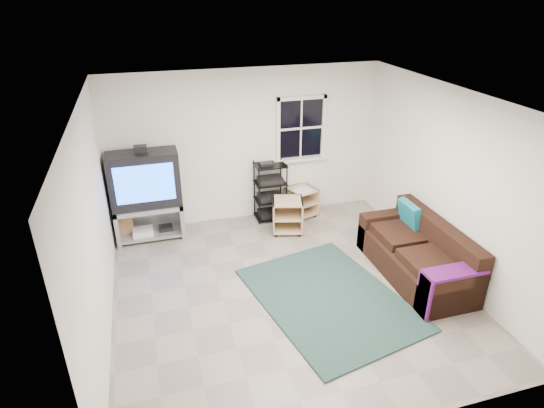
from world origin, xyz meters
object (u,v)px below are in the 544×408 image
object	(u,v)px
av_rack	(270,195)
sofa	(418,256)
tv_unit	(146,189)
side_table_left	(287,213)
side_table_right	(300,200)

from	to	relation	value
av_rack	sofa	size ratio (longest dim) A/B	0.55
tv_unit	side_table_left	bearing A→B (deg)	-10.18
side_table_left	side_table_right	bearing A→B (deg)	49.51
tv_unit	side_table_right	bearing A→B (deg)	1.27
tv_unit	side_table_left	xyz separation A→B (m)	(2.23, -0.40, -0.56)
tv_unit	av_rack	size ratio (longest dim) A/B	1.50
tv_unit	sofa	xyz separation A→B (m)	(3.60, -2.17, -0.55)
tv_unit	side_table_right	xyz separation A→B (m)	(2.62, 0.06, -0.57)
side_table_left	sofa	xyz separation A→B (m)	(1.37, -1.77, 0.01)
tv_unit	av_rack	world-z (taller)	tv_unit
tv_unit	sofa	world-z (taller)	tv_unit
sofa	av_rack	bearing A→B (deg)	124.24
sofa	side_table_left	bearing A→B (deg)	127.69
side_table_left	sofa	world-z (taller)	sofa
av_rack	side_table_right	size ratio (longest dim) A/B	1.82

